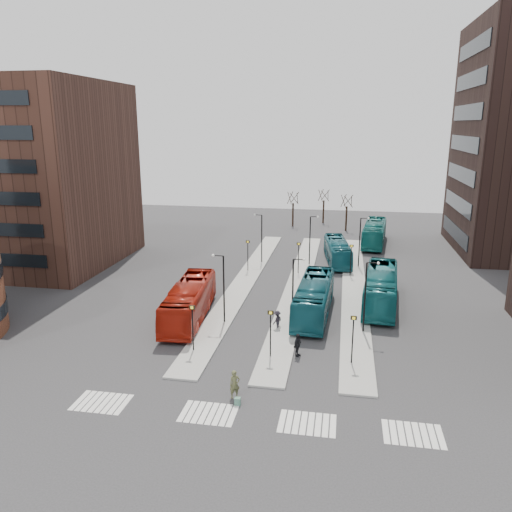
% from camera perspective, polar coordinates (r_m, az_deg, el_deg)
% --- Properties ---
extents(ground, '(160.00, 160.00, 0.00)m').
position_cam_1_polar(ground, '(28.56, -5.64, -21.88)').
color(ground, '#2B2B2D').
rests_on(ground, ground).
extents(island_left, '(2.50, 45.00, 0.15)m').
position_cam_1_polar(island_left, '(55.66, -1.32, -2.89)').
color(island_left, '#979791').
rests_on(island_left, ground).
extents(island_mid, '(2.50, 45.00, 0.15)m').
position_cam_1_polar(island_mid, '(54.84, 4.85, -3.21)').
color(island_mid, '#979791').
rests_on(island_mid, ground).
extents(island_right, '(2.50, 45.00, 0.15)m').
position_cam_1_polar(island_right, '(54.67, 11.13, -3.51)').
color(island_right, '#979791').
rests_on(island_right, ground).
extents(suitcase, '(0.42, 0.35, 0.48)m').
position_cam_1_polar(suitcase, '(32.52, -2.12, -16.26)').
color(suitcase, navy).
rests_on(suitcase, ground).
extents(red_bus, '(3.83, 12.18, 3.34)m').
position_cam_1_polar(red_bus, '(45.27, -7.63, -5.13)').
color(red_bus, '#A31A0C').
rests_on(red_bus, ground).
extents(teal_bus_a, '(3.30, 12.00, 3.31)m').
position_cam_1_polar(teal_bus_a, '(46.10, 6.65, -4.74)').
color(teal_bus_a, '#12505D').
rests_on(teal_bus_a, ground).
extents(teal_bus_b, '(3.87, 10.75, 2.93)m').
position_cam_1_polar(teal_bus_b, '(63.83, 9.28, 0.54)').
color(teal_bus_b, '#145966').
rests_on(teal_bus_b, ground).
extents(teal_bus_c, '(4.02, 12.59, 3.45)m').
position_cam_1_polar(teal_bus_c, '(49.74, 14.08, -3.54)').
color(teal_bus_c, '#135E63').
rests_on(teal_bus_c, ground).
extents(teal_bus_d, '(4.13, 12.36, 3.38)m').
position_cam_1_polar(teal_bus_d, '(74.45, 13.38, 2.56)').
color(teal_bus_d, '#156D69').
rests_on(teal_bus_d, ground).
extents(traveller, '(0.82, 0.73, 1.88)m').
position_cam_1_polar(traveller, '(32.93, -2.45, -14.44)').
color(traveller, brown).
rests_on(traveller, ground).
extents(commuter_a, '(0.87, 0.76, 1.52)m').
position_cam_1_polar(commuter_a, '(45.70, -9.85, -6.24)').
color(commuter_a, black).
rests_on(commuter_a, ground).
extents(commuter_b, '(0.81, 1.15, 1.81)m').
position_cam_1_polar(commuter_b, '(38.32, 4.76, -10.11)').
color(commuter_b, black).
rests_on(commuter_b, ground).
extents(commuter_c, '(1.03, 1.22, 1.64)m').
position_cam_1_polar(commuter_c, '(43.03, 2.44, -7.30)').
color(commuter_c, black).
rests_on(commuter_c, ground).
extents(crosswalk_stripes, '(22.35, 2.40, 0.01)m').
position_cam_1_polar(crosswalk_stripes, '(31.42, -0.34, -17.99)').
color(crosswalk_stripes, silver).
rests_on(crosswalk_stripes, ground).
extents(office_block, '(25.00, 20.12, 22.00)m').
position_cam_1_polar(office_block, '(69.35, -26.03, 8.39)').
color(office_block, '#42281F').
rests_on(office_block, ground).
extents(sign_poles, '(12.45, 22.12, 3.65)m').
position_cam_1_polar(sign_poles, '(47.53, 3.63, -3.10)').
color(sign_poles, black).
rests_on(sign_poles, ground).
extents(lamp_posts, '(14.04, 20.24, 6.12)m').
position_cam_1_polar(lamp_posts, '(51.88, 5.43, -0.25)').
color(lamp_posts, black).
rests_on(lamp_posts, ground).
extents(bare_trees, '(10.97, 8.14, 5.90)m').
position_cam_1_polar(bare_trees, '(85.90, 7.40, 5.15)').
color(bare_trees, black).
rests_on(bare_trees, ground).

